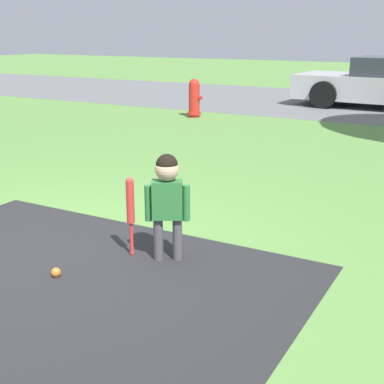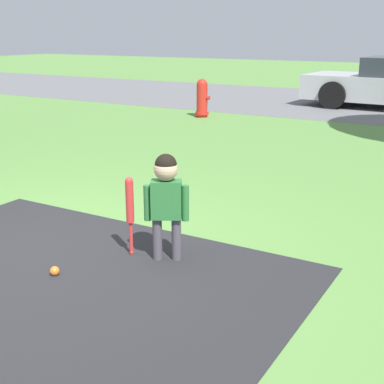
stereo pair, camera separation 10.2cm
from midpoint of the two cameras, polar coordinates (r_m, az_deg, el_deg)
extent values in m
plane|color=#5B8C42|center=(4.64, -15.43, -6.43)|extent=(60.00, 60.00, 0.00)
cube|color=slate|center=(14.33, 17.74, 8.87)|extent=(40.00, 6.00, 0.01)
cylinder|color=#4C4751|center=(4.32, -3.04, -5.01)|extent=(0.08, 0.08, 0.36)
cylinder|color=#4C4751|center=(4.32, -0.99, -5.03)|extent=(0.08, 0.08, 0.36)
cube|color=#2D7238|center=(4.21, -2.06, -0.80)|extent=(0.27, 0.23, 0.31)
cylinder|color=#2D7238|center=(4.23, -4.08, -1.15)|extent=(0.06, 0.06, 0.29)
cylinder|color=#2D7238|center=(4.21, -0.03, -1.18)|extent=(0.06, 0.06, 0.29)
sphere|color=#D8AD8C|center=(4.14, -2.10, 2.47)|extent=(0.19, 0.19, 0.19)
sphere|color=black|center=(4.13, -2.10, 2.91)|extent=(0.17, 0.17, 0.17)
sphere|color=red|center=(4.50, -5.82, -6.42)|extent=(0.04, 0.04, 0.04)
cylinder|color=red|center=(4.45, -5.87, -4.93)|extent=(0.03, 0.03, 0.29)
cylinder|color=red|center=(4.34, -5.99, -1.03)|extent=(0.07, 0.07, 0.35)
sphere|color=red|center=(4.29, -6.06, 1.20)|extent=(0.06, 0.06, 0.06)
sphere|color=orange|center=(4.22, -13.77, -8.19)|extent=(0.07, 0.07, 0.07)
cylinder|color=red|center=(11.62, 1.33, 9.71)|extent=(0.23, 0.23, 0.70)
sphere|color=red|center=(11.58, 1.34, 11.44)|extent=(0.22, 0.22, 0.22)
cylinder|color=red|center=(11.65, 1.32, 8.41)|extent=(0.29, 0.29, 0.06)
cylinder|color=red|center=(11.55, 1.90, 10.01)|extent=(0.11, 0.08, 0.08)
cylinder|color=black|center=(13.32, 14.97, 9.95)|extent=(0.66, 0.21, 0.65)
cylinder|color=black|center=(14.97, 17.18, 10.47)|extent=(0.66, 0.21, 0.65)
camera|label=1|loc=(0.05, -89.36, 0.19)|focal=50.00mm
camera|label=2|loc=(0.05, 90.64, -0.19)|focal=50.00mm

